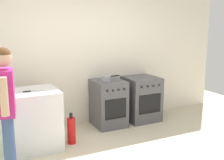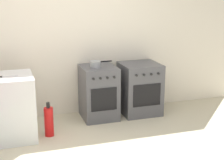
{
  "view_description": "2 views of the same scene",
  "coord_description": "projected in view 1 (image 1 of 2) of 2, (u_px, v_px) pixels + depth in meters",
  "views": [
    {
      "loc": [
        -1.76,
        -2.93,
        1.88
      ],
      "look_at": [
        0.01,
        0.73,
        1.05
      ],
      "focal_mm": 45.0,
      "sensor_mm": 36.0,
      "label": 1
    },
    {
      "loc": [
        -1.05,
        -3.5,
        2.05
      ],
      "look_at": [
        0.29,
        0.7,
        0.86
      ],
      "focal_mm": 55.0,
      "sensor_mm": 36.0,
      "label": 2
    }
  ],
  "objects": [
    {
      "name": "fire_extinguisher",
      "position": [
        71.0,
        130.0,
        4.41
      ],
      "size": [
        0.13,
        0.13,
        0.5
      ],
      "color": "red",
      "rests_on": "ground"
    },
    {
      "name": "person",
      "position": [
        6.0,
        102.0,
        3.35
      ],
      "size": [
        0.25,
        0.56,
        1.6
      ],
      "color": "#384C7A",
      "rests_on": "ground"
    },
    {
      "name": "knife_chef",
      "position": [
        33.0,
        91.0,
        4.08
      ],
      "size": [
        0.31,
        0.04,
        0.01
      ],
      "color": "silver",
      "rests_on": "counter_unit"
    },
    {
      "name": "oven_right",
      "position": [
        141.0,
        99.0,
        5.47
      ],
      "size": [
        0.62,
        0.62,
        0.85
      ],
      "color": "#4C4C51",
      "rests_on": "ground"
    },
    {
      "name": "back_wall",
      "position": [
        83.0,
        55.0,
        5.17
      ],
      "size": [
        6.0,
        0.1,
        2.6
      ],
      "primitive_type": "cube",
      "color": "silver",
      "rests_on": "ground"
    },
    {
      "name": "counter_unit",
      "position": [
        14.0,
        122.0,
        4.1
      ],
      "size": [
        1.3,
        0.7,
        0.9
      ],
      "primitive_type": "cube",
      "color": "silver",
      "rests_on": "ground"
    },
    {
      "name": "pot",
      "position": [
        106.0,
        78.0,
        5.01
      ],
      "size": [
        0.35,
        0.17,
        0.1
      ],
      "color": "gray",
      "rests_on": "oven_left"
    },
    {
      "name": "oven_left",
      "position": [
        108.0,
        103.0,
        5.17
      ],
      "size": [
        0.54,
        0.62,
        0.85
      ],
      "color": "#4C4C51",
      "rests_on": "ground"
    }
  ]
}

